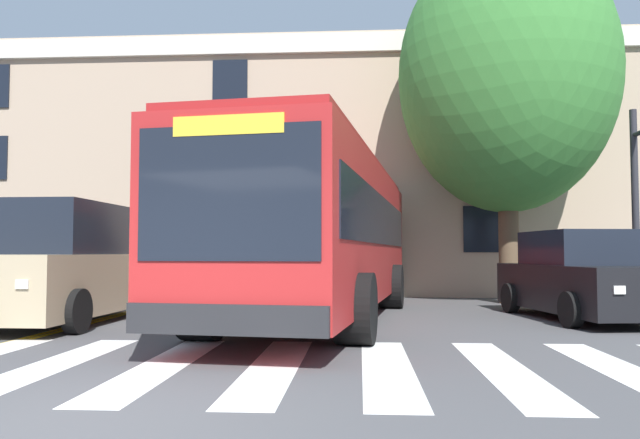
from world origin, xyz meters
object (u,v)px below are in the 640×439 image
(car_tan_near_lane, at_px, (67,266))
(car_black_far_lane, at_px, (581,278))
(city_bus, at_px, (322,232))
(car_white_behind_bus, at_px, (362,260))
(street_tree_curbside_large, at_px, (506,76))

(car_tan_near_lane, relative_size, car_black_far_lane, 1.04)
(city_bus, height_order, car_black_far_lane, city_bus)
(city_bus, bearing_deg, car_tan_near_lane, -166.44)
(car_white_behind_bus, distance_m, street_tree_curbside_large, 8.06)
(car_black_far_lane, bearing_deg, car_white_behind_bus, 117.18)
(car_tan_near_lane, xyz_separation_m, car_white_behind_bus, (5.73, 10.13, -0.01))
(car_tan_near_lane, xyz_separation_m, car_black_far_lane, (10.22, 1.40, -0.26))
(car_white_behind_bus, bearing_deg, street_tree_curbside_large, -50.83)
(city_bus, bearing_deg, street_tree_curbside_large, 40.60)
(car_tan_near_lane, distance_m, car_black_far_lane, 10.31)
(city_bus, distance_m, car_tan_near_lane, 5.07)
(car_black_far_lane, distance_m, car_white_behind_bus, 9.82)
(city_bus, xyz_separation_m, car_white_behind_bus, (0.85, 8.95, -0.70))
(car_black_far_lane, height_order, car_white_behind_bus, car_white_behind_bus)
(city_bus, height_order, car_white_behind_bus, city_bus)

